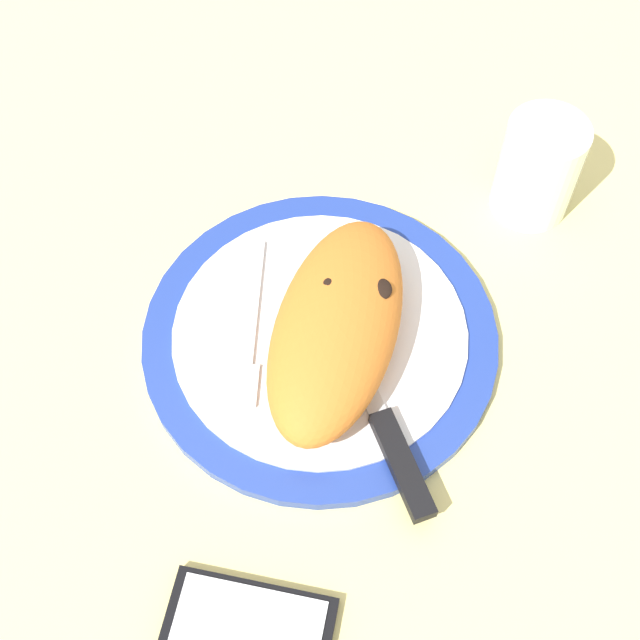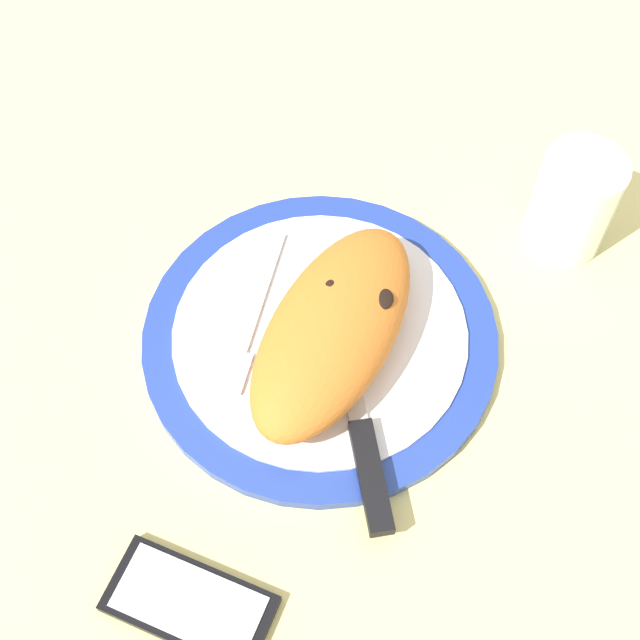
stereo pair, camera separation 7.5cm
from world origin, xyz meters
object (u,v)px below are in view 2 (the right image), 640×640
plate (320,336)px  water_glass (571,208)px  fork (251,324)px  smartphone (188,603)px  calzone (333,329)px  knife (363,441)px

plate → water_glass: bearing=139.5°
fork → smartphone: size_ratio=1.38×
calzone → fork: bearing=-85.2°
plate → fork: fork is taller
calzone → smartphone: calzone is taller
calzone → fork: calzone is taller
water_glass → plate: bearing=-40.5°
water_glass → fork: bearing=-46.6°
calzone → fork: 8.26cm
calzone → water_glass: (-21.18, 15.45, -0.30)cm
calzone → plate: bearing=-123.1°
knife → smartphone: (17.02, -7.58, -1.45)cm
plate → knife: size_ratio=1.55×
plate → smartphone: plate is taller
knife → smartphone: bearing=-24.0°
calzone → smartphone: (24.46, -1.81, -4.21)cm
plate → knife: 11.43cm
plate → calzone: 4.53cm
plate → water_glass: size_ratio=3.07×
calzone → fork: size_ratio=1.35×
plate → calzone: bearing=56.9°
fork → knife: (6.79, 13.43, 0.29)cm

